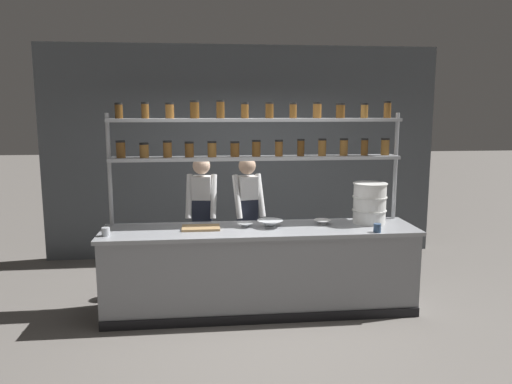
{
  "coord_description": "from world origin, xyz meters",
  "views": [
    {
      "loc": [
        -0.61,
        -5.16,
        2.17
      ],
      "look_at": [
        -0.02,
        0.2,
        1.28
      ],
      "focal_mm": 35.0,
      "sensor_mm": 36.0,
      "label": 1
    }
  ],
  "objects_px": {
    "container_stack": "(370,203)",
    "prep_bowl_center_back": "(322,222)",
    "prep_bowl_center_front": "(245,225)",
    "serving_cup_by_board": "(377,228)",
    "chef_left": "(202,215)",
    "spice_shelf_unit": "(256,142)",
    "serving_cup_front": "(106,232)",
    "prep_bowl_near_left": "(270,224)",
    "chef_center": "(247,215)",
    "cutting_board": "(201,228)"
  },
  "relations": [
    {
      "from": "spice_shelf_unit",
      "to": "serving_cup_front",
      "type": "height_order",
      "value": "spice_shelf_unit"
    },
    {
      "from": "prep_bowl_center_front",
      "to": "serving_cup_by_board",
      "type": "bearing_deg",
      "value": -15.63
    },
    {
      "from": "serving_cup_by_board",
      "to": "prep_bowl_near_left",
      "type": "bearing_deg",
      "value": 161.97
    },
    {
      "from": "prep_bowl_center_front",
      "to": "serving_cup_by_board",
      "type": "distance_m",
      "value": 1.39
    },
    {
      "from": "chef_left",
      "to": "spice_shelf_unit",
      "type": "bearing_deg",
      "value": -23.18
    },
    {
      "from": "serving_cup_front",
      "to": "spice_shelf_unit",
      "type": "bearing_deg",
      "value": 17.22
    },
    {
      "from": "chef_left",
      "to": "serving_cup_by_board",
      "type": "distance_m",
      "value": 2.06
    },
    {
      "from": "prep_bowl_near_left",
      "to": "serving_cup_by_board",
      "type": "xyz_separation_m",
      "value": [
        1.07,
        -0.35,
        0.01
      ]
    },
    {
      "from": "chef_left",
      "to": "prep_bowl_center_back",
      "type": "relative_size",
      "value": 8.45
    },
    {
      "from": "cutting_board",
      "to": "prep_bowl_near_left",
      "type": "relative_size",
      "value": 1.43
    },
    {
      "from": "prep_bowl_center_front",
      "to": "serving_cup_by_board",
      "type": "relative_size",
      "value": 1.96
    },
    {
      "from": "chef_center",
      "to": "serving_cup_by_board",
      "type": "relative_size",
      "value": 17.96
    },
    {
      "from": "chef_center",
      "to": "cutting_board",
      "type": "height_order",
      "value": "chef_center"
    },
    {
      "from": "chef_left",
      "to": "serving_cup_front",
      "type": "relative_size",
      "value": 18.98
    },
    {
      "from": "serving_cup_front",
      "to": "serving_cup_by_board",
      "type": "bearing_deg",
      "value": -3.13
    },
    {
      "from": "chef_left",
      "to": "prep_bowl_near_left",
      "type": "relative_size",
      "value": 5.82
    },
    {
      "from": "prep_bowl_near_left",
      "to": "prep_bowl_center_back",
      "type": "height_order",
      "value": "prep_bowl_near_left"
    },
    {
      "from": "chef_center",
      "to": "container_stack",
      "type": "relative_size",
      "value": 3.59
    },
    {
      "from": "prep_bowl_near_left",
      "to": "chef_center",
      "type": "bearing_deg",
      "value": 106.11
    },
    {
      "from": "prep_bowl_near_left",
      "to": "serving_cup_by_board",
      "type": "relative_size",
      "value": 3.1
    },
    {
      "from": "container_stack",
      "to": "prep_bowl_center_front",
      "type": "distance_m",
      "value": 1.42
    },
    {
      "from": "chef_left",
      "to": "container_stack",
      "type": "xyz_separation_m",
      "value": [
        1.86,
        -0.56,
        0.21
      ]
    },
    {
      "from": "cutting_board",
      "to": "prep_bowl_center_back",
      "type": "bearing_deg",
      "value": 2.63
    },
    {
      "from": "serving_cup_front",
      "to": "serving_cup_by_board",
      "type": "height_order",
      "value": "serving_cup_by_board"
    },
    {
      "from": "container_stack",
      "to": "cutting_board",
      "type": "xyz_separation_m",
      "value": [
        -1.87,
        -0.09,
        -0.21
      ]
    },
    {
      "from": "chef_left",
      "to": "container_stack",
      "type": "relative_size",
      "value": 3.61
    },
    {
      "from": "prep_bowl_center_back",
      "to": "chef_left",
      "type": "bearing_deg",
      "value": 155.94
    },
    {
      "from": "spice_shelf_unit",
      "to": "chef_left",
      "type": "xyz_separation_m",
      "value": [
        -0.61,
        0.36,
        -0.89
      ]
    },
    {
      "from": "prep_bowl_center_back",
      "to": "serving_cup_front",
      "type": "distance_m",
      "value": 2.3
    },
    {
      "from": "prep_bowl_near_left",
      "to": "serving_cup_front",
      "type": "distance_m",
      "value": 1.7
    },
    {
      "from": "cutting_board",
      "to": "container_stack",
      "type": "bearing_deg",
      "value": 2.64
    },
    {
      "from": "chef_center",
      "to": "prep_bowl_center_front",
      "type": "relative_size",
      "value": 9.17
    },
    {
      "from": "chef_center",
      "to": "serving_cup_front",
      "type": "bearing_deg",
      "value": -164.62
    },
    {
      "from": "prep_bowl_near_left",
      "to": "serving_cup_by_board",
      "type": "distance_m",
      "value": 1.13
    },
    {
      "from": "chef_center",
      "to": "prep_bowl_near_left",
      "type": "distance_m",
      "value": 0.67
    },
    {
      "from": "prep_bowl_center_front",
      "to": "prep_bowl_center_back",
      "type": "height_order",
      "value": "prep_bowl_center_back"
    },
    {
      "from": "spice_shelf_unit",
      "to": "prep_bowl_near_left",
      "type": "bearing_deg",
      "value": -67.4
    },
    {
      "from": "chef_center",
      "to": "cutting_board",
      "type": "distance_m",
      "value": 0.85
    },
    {
      "from": "serving_cup_by_board",
      "to": "prep_bowl_center_front",
      "type": "bearing_deg",
      "value": 164.37
    },
    {
      "from": "prep_bowl_center_back",
      "to": "serving_cup_front",
      "type": "xyz_separation_m",
      "value": [
        -2.28,
        -0.26,
        0.02
      ]
    },
    {
      "from": "serving_cup_front",
      "to": "prep_bowl_near_left",
      "type": "bearing_deg",
      "value": 6.66
    },
    {
      "from": "prep_bowl_near_left",
      "to": "prep_bowl_center_back",
      "type": "bearing_deg",
      "value": 5.78
    },
    {
      "from": "cutting_board",
      "to": "serving_cup_by_board",
      "type": "height_order",
      "value": "serving_cup_by_board"
    },
    {
      "from": "chef_center",
      "to": "serving_cup_by_board",
      "type": "distance_m",
      "value": 1.6
    },
    {
      "from": "cutting_board",
      "to": "prep_bowl_center_front",
      "type": "bearing_deg",
      "value": 3.39
    },
    {
      "from": "spice_shelf_unit",
      "to": "serving_cup_front",
      "type": "relative_size",
      "value": 37.92
    },
    {
      "from": "container_stack",
      "to": "prep_bowl_center_back",
      "type": "bearing_deg",
      "value": -177.34
    },
    {
      "from": "prep_bowl_center_front",
      "to": "container_stack",
      "type": "bearing_deg",
      "value": 2.39
    },
    {
      "from": "spice_shelf_unit",
      "to": "prep_bowl_center_back",
      "type": "relative_size",
      "value": 16.89
    },
    {
      "from": "chef_left",
      "to": "prep_bowl_center_back",
      "type": "height_order",
      "value": "chef_left"
    }
  ]
}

